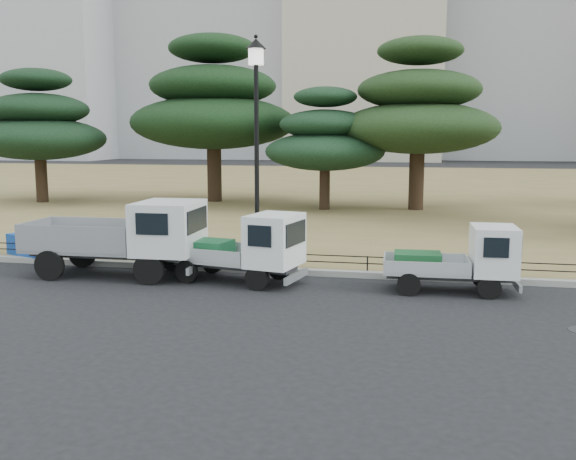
% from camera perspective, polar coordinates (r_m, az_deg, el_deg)
% --- Properties ---
extents(ground, '(220.00, 220.00, 0.00)m').
position_cam_1_polar(ground, '(14.89, -1.57, -6.07)').
color(ground, black).
extents(lawn, '(120.00, 56.00, 0.15)m').
position_cam_1_polar(lawn, '(44.90, 7.44, 3.72)').
color(lawn, olive).
rests_on(lawn, ground).
extents(curb, '(120.00, 0.25, 0.16)m').
position_cam_1_polar(curb, '(17.34, 0.40, -3.70)').
color(curb, gray).
rests_on(curb, ground).
extents(truck_large, '(4.67, 1.96, 2.02)m').
position_cam_1_polar(truck_large, '(17.51, -14.31, -0.39)').
color(truck_large, black).
rests_on(truck_large, ground).
extents(truck_kei_front, '(3.59, 2.05, 1.79)m').
position_cam_1_polar(truck_kei_front, '(16.31, -3.86, -1.60)').
color(truck_kei_front, black).
rests_on(truck_kei_front, ground).
extents(truck_kei_rear, '(3.12, 1.43, 1.61)m').
position_cam_1_polar(truck_kei_rear, '(15.83, 15.06, -2.51)').
color(truck_kei_rear, black).
rests_on(truck_kei_rear, ground).
extents(street_lamp, '(0.55, 0.55, 6.10)m').
position_cam_1_polar(street_lamp, '(17.49, -2.83, 10.22)').
color(street_lamp, black).
rests_on(street_lamp, lawn).
extents(pipe_fence, '(38.00, 0.04, 0.40)m').
position_cam_1_polar(pipe_fence, '(17.42, 0.50, -2.45)').
color(pipe_fence, black).
rests_on(pipe_fence, lawn).
extents(tarp_pile, '(1.61, 1.42, 0.89)m').
position_cam_1_polar(tarp_pile, '(20.87, -21.62, -1.03)').
color(tarp_pile, '#1443A0').
rests_on(tarp_pile, lawn).
extents(pine_west_far, '(6.96, 6.96, 7.03)m').
position_cam_1_polar(pine_west_far, '(36.84, -21.30, 8.64)').
color(pine_west_far, black).
rests_on(pine_west_far, lawn).
extents(pine_west_near, '(8.83, 8.83, 8.83)m').
position_cam_1_polar(pine_west_near, '(35.07, -6.66, 10.88)').
color(pine_west_near, black).
rests_on(pine_west_near, lawn).
extents(pine_center_left, '(5.74, 5.74, 5.84)m').
position_cam_1_polar(pine_center_left, '(30.97, 3.31, 8.06)').
color(pine_center_left, black).
rests_on(pine_center_left, lawn).
extents(pine_center_right, '(7.65, 7.65, 8.12)m').
position_cam_1_polar(pine_center_right, '(31.47, 11.52, 10.33)').
color(pine_center_right, black).
rests_on(pine_center_right, lawn).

